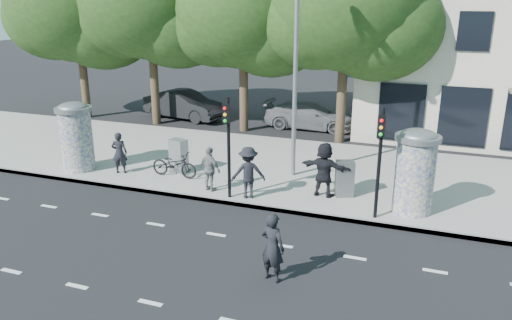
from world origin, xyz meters
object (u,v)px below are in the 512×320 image
at_px(street_lamp, 295,50).
at_px(ped_d, 248,172).
at_px(ped_f, 324,169).
at_px(ad_column_left, 76,135).
at_px(cabinet_right, 345,179).
at_px(ad_column_right, 415,169).
at_px(bicycle, 174,164).
at_px(traffic_pole_near, 228,138).
at_px(traffic_pole_far, 380,153).
at_px(cabinet_left, 179,156).
at_px(ped_e, 210,169).
at_px(car_right, 309,115).
at_px(man_road, 273,247).
at_px(car_mid, 185,105).
at_px(ped_b, 119,153).

distance_m(street_lamp, ped_d, 4.64).
height_order(ped_d, ped_f, ped_f).
height_order(ad_column_left, cabinet_right, ad_column_left).
xyz_separation_m(ad_column_right, street_lamp, (-4.40, 1.93, 3.26)).
xyz_separation_m(street_lamp, bicycle, (-4.10, -1.64, -4.17)).
bearing_deg(traffic_pole_near, cabinet_right, 22.11).
distance_m(traffic_pole_far, cabinet_left, 7.92).
xyz_separation_m(ped_d, cabinet_left, (-3.39, 1.48, -0.23)).
height_order(traffic_pole_far, cabinet_right, traffic_pole_far).
height_order(traffic_pole_near, cabinet_right, traffic_pole_near).
bearing_deg(ad_column_left, cabinet_left, 15.08).
distance_m(street_lamp, ped_e, 5.10).
distance_m(ad_column_right, car_right, 11.20).
relative_size(ad_column_right, ped_e, 1.69).
bearing_deg(ad_column_right, cabinet_right, 165.99).
relative_size(ad_column_left, man_road, 1.52).
xyz_separation_m(man_road, car_mid, (-9.88, 14.41, -0.09)).
height_order(ped_d, ped_e, ped_d).
height_order(street_lamp, bicycle, street_lamp).
bearing_deg(bicycle, traffic_pole_far, -97.95).
bearing_deg(street_lamp, traffic_pole_far, -39.88).
bearing_deg(street_lamp, car_mid, 138.49).
xyz_separation_m(ad_column_right, man_road, (-2.93, -5.03, -0.66)).
relative_size(ped_d, bicycle, 0.96).
bearing_deg(car_mid, ped_e, -136.54).
relative_size(street_lamp, ped_d, 4.57).
distance_m(traffic_pole_near, cabinet_left, 3.58).
relative_size(ped_d, ped_f, 0.94).
xyz_separation_m(cabinet_left, car_mid, (-4.22, 8.55, -0.01)).
height_order(ad_column_left, ped_f, ad_column_left).
relative_size(ped_d, car_right, 0.37).
height_order(street_lamp, car_mid, street_lamp).
height_order(traffic_pole_far, ped_d, traffic_pole_far).
relative_size(ad_column_right, car_mid, 0.56).
bearing_deg(car_right, traffic_pole_far, -157.10).
relative_size(ped_b, cabinet_left, 1.24).
relative_size(traffic_pole_far, cabinet_left, 2.64).
distance_m(cabinet_right, car_right, 9.70).
bearing_deg(cabinet_left, ad_column_right, 8.88).
bearing_deg(cabinet_left, traffic_pole_near, -17.49).
relative_size(traffic_pole_far, car_right, 0.72).
distance_m(ad_column_right, ped_b, 10.66).
height_order(ped_e, bicycle, ped_e).
bearing_deg(traffic_pole_near, car_mid, 124.28).
height_order(ped_d, cabinet_right, ped_d).
relative_size(traffic_pole_far, cabinet_right, 2.78).
distance_m(ad_column_right, cabinet_right, 2.41).
distance_m(traffic_pole_far, street_lamp, 5.12).
height_order(traffic_pole_near, street_lamp, street_lamp).
relative_size(traffic_pole_near, man_road, 1.95).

